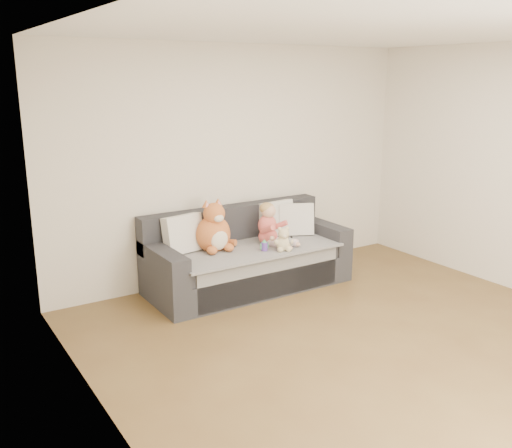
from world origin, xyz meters
The scene contains 10 objects.
room_shell centered at (0.00, 0.42, 1.30)m, with size 5.00×5.00×5.00m.
sofa centered at (-0.15, 2.06, 0.31)m, with size 2.20×0.94×0.85m.
cushion_left centered at (-0.84, 2.20, 0.67)m, with size 0.45×0.26×0.40m.
cushion_right_back centered at (0.36, 2.23, 0.67)m, with size 0.45×0.24×0.40m.
cushion_right_front centered at (0.55, 2.12, 0.66)m, with size 0.44×0.34×0.38m.
toddler centered at (0.08, 1.95, 0.67)m, with size 0.34×0.48×0.47m.
plush_cat centered at (-0.53, 2.09, 0.68)m, with size 0.46×0.39×0.57m.
teddy_bear centered at (0.07, 1.68, 0.58)m, with size 0.20×0.16×0.26m.
plush_cow centered at (0.14, 1.71, 0.54)m, with size 0.12×0.19×0.15m.
sippy_cup centered at (-0.11, 1.78, 0.54)m, with size 0.11×0.07×0.12m.
Camera 1 is at (-3.25, -3.00, 2.25)m, focal length 40.00 mm.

